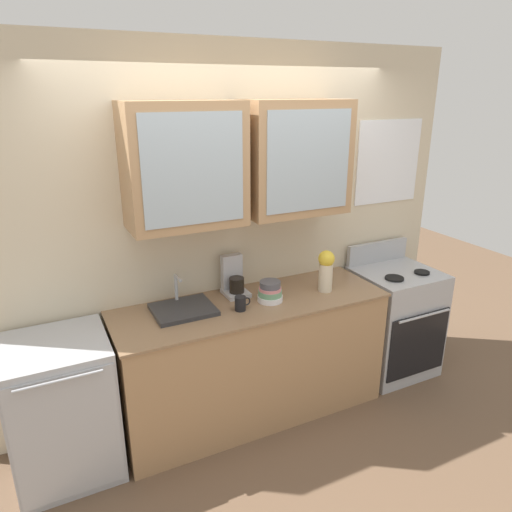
{
  "coord_description": "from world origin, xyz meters",
  "views": [
    {
      "loc": [
        -1.33,
        -2.76,
        2.34
      ],
      "look_at": [
        0.03,
        0.0,
        1.26
      ],
      "focal_mm": 33.25,
      "sensor_mm": 36.0,
      "label": 1
    }
  ],
  "objects_px": {
    "stove_range": "(393,321)",
    "coffee_maker": "(234,280)",
    "cup_near_sink": "(241,303)",
    "sink_faucet": "(183,309)",
    "bowl_stack": "(270,292)",
    "vase": "(326,269)",
    "dishwasher": "(63,408)"
  },
  "relations": [
    {
      "from": "sink_faucet",
      "to": "cup_near_sink",
      "type": "bearing_deg",
      "value": -23.65
    },
    {
      "from": "coffee_maker",
      "to": "sink_faucet",
      "type": "bearing_deg",
      "value": -164.11
    },
    {
      "from": "vase",
      "to": "bowl_stack",
      "type": "bearing_deg",
      "value": 177.51
    },
    {
      "from": "stove_range",
      "to": "cup_near_sink",
      "type": "relative_size",
      "value": 9.49
    },
    {
      "from": "bowl_stack",
      "to": "vase",
      "type": "bearing_deg",
      "value": -2.49
    },
    {
      "from": "sink_faucet",
      "to": "vase",
      "type": "distance_m",
      "value": 1.09
    },
    {
      "from": "stove_range",
      "to": "bowl_stack",
      "type": "xyz_separation_m",
      "value": [
        -1.22,
        -0.03,
        0.52
      ]
    },
    {
      "from": "vase",
      "to": "cup_near_sink",
      "type": "height_order",
      "value": "vase"
    },
    {
      "from": "bowl_stack",
      "to": "dishwasher",
      "type": "bearing_deg",
      "value": 178.9
    },
    {
      "from": "bowl_stack",
      "to": "vase",
      "type": "relative_size",
      "value": 0.58
    },
    {
      "from": "bowl_stack",
      "to": "dishwasher",
      "type": "distance_m",
      "value": 1.54
    },
    {
      "from": "sink_faucet",
      "to": "dishwasher",
      "type": "xyz_separation_m",
      "value": [
        -0.83,
        -0.08,
        -0.48
      ]
    },
    {
      "from": "stove_range",
      "to": "coffee_maker",
      "type": "xyz_separation_m",
      "value": [
        -1.4,
        0.2,
        0.56
      ]
    },
    {
      "from": "sink_faucet",
      "to": "bowl_stack",
      "type": "height_order",
      "value": "sink_faucet"
    },
    {
      "from": "dishwasher",
      "to": "coffee_maker",
      "type": "xyz_separation_m",
      "value": [
        1.27,
        0.21,
        0.56
      ]
    },
    {
      "from": "bowl_stack",
      "to": "stove_range",
      "type": "bearing_deg",
      "value": 1.5
    },
    {
      "from": "cup_near_sink",
      "to": "coffee_maker",
      "type": "bearing_deg",
      "value": 75.22
    },
    {
      "from": "stove_range",
      "to": "vase",
      "type": "xyz_separation_m",
      "value": [
        -0.77,
        -0.05,
        0.62
      ]
    },
    {
      "from": "bowl_stack",
      "to": "cup_near_sink",
      "type": "bearing_deg",
      "value": -169.37
    },
    {
      "from": "stove_range",
      "to": "coffee_maker",
      "type": "distance_m",
      "value": 1.52
    },
    {
      "from": "dishwasher",
      "to": "vase",
      "type": "bearing_deg",
      "value": -1.43
    },
    {
      "from": "coffee_maker",
      "to": "cup_near_sink",
      "type": "bearing_deg",
      "value": -104.78
    },
    {
      "from": "vase",
      "to": "dishwasher",
      "type": "xyz_separation_m",
      "value": [
        -1.9,
        0.05,
        -0.63
      ]
    },
    {
      "from": "vase",
      "to": "stove_range",
      "type": "bearing_deg",
      "value": 3.86
    },
    {
      "from": "stove_range",
      "to": "bowl_stack",
      "type": "distance_m",
      "value": 1.33
    },
    {
      "from": "vase",
      "to": "coffee_maker",
      "type": "xyz_separation_m",
      "value": [
        -0.63,
        0.25,
        -0.06
      ]
    },
    {
      "from": "vase",
      "to": "cup_near_sink",
      "type": "xyz_separation_m",
      "value": [
        -0.71,
        -0.03,
        -0.12
      ]
    },
    {
      "from": "sink_faucet",
      "to": "bowl_stack",
      "type": "relative_size",
      "value": 2.25
    },
    {
      "from": "vase",
      "to": "cup_near_sink",
      "type": "relative_size",
      "value": 2.73
    },
    {
      "from": "sink_faucet",
      "to": "bowl_stack",
      "type": "xyz_separation_m",
      "value": [
        0.61,
        -0.11,
        0.05
      ]
    },
    {
      "from": "cup_near_sink",
      "to": "coffee_maker",
      "type": "xyz_separation_m",
      "value": [
        0.07,
        0.28,
        0.06
      ]
    },
    {
      "from": "vase",
      "to": "sink_faucet",
      "type": "bearing_deg",
      "value": 173.06
    }
  ]
}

